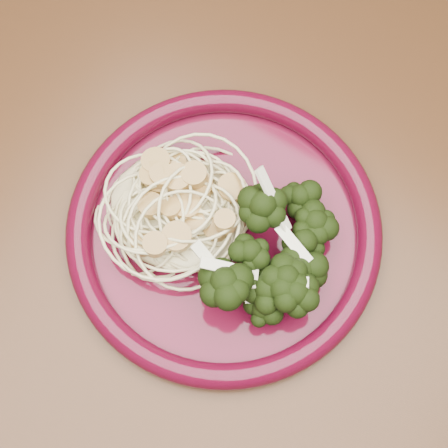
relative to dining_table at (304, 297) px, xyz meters
The scene contains 6 objects.
dining_table is the anchor object (origin of this frame).
dinner_plate 0.14m from the dining_table, 168.69° to the right, with size 0.30×0.30×0.02m.
spaghetti_pile 0.17m from the dining_table, 168.63° to the right, with size 0.12×0.10×0.03m, color beige.
scallop_cluster 0.19m from the dining_table, 168.63° to the right, with size 0.12×0.12×0.04m, color tan, non-canonical shape.
broccoli_pile 0.13m from the dining_table, 168.98° to the right, with size 0.08×0.13×0.05m, color black.
onion_garnish 0.16m from the dining_table, 168.98° to the right, with size 0.06×0.08×0.04m, color #ECECC7, non-canonical shape.
Camera 1 is at (0.01, -0.16, 1.23)m, focal length 50.00 mm.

